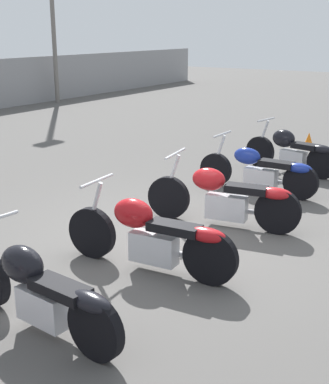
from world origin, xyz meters
name	(u,v)px	position (x,y,z in m)	size (l,w,h in m)	color
ground_plane	(163,239)	(0.00, 0.00, 0.00)	(60.00, 60.00, 0.00)	#514F4C
motorcycle_slot_1	(39,290)	(-2.49, -0.30, 0.41)	(0.66, 2.06, 0.94)	black
motorcycle_slot_2	(151,235)	(-0.88, -0.42, 0.43)	(0.63, 2.17, 0.99)	black
motorcycle_slot_3	(225,197)	(0.87, -0.46, 0.42)	(0.72, 2.20, 0.99)	black
motorcycle_slot_4	(260,170)	(2.63, -0.25, 0.39)	(0.65, 2.11, 0.95)	black
motorcycle_slot_5	(292,151)	(4.20, -0.24, 0.42)	(0.65, 1.96, 0.98)	black
traffic_cone_far	(309,141)	(6.47, 0.17, 0.19)	(0.26, 0.26, 0.38)	orange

